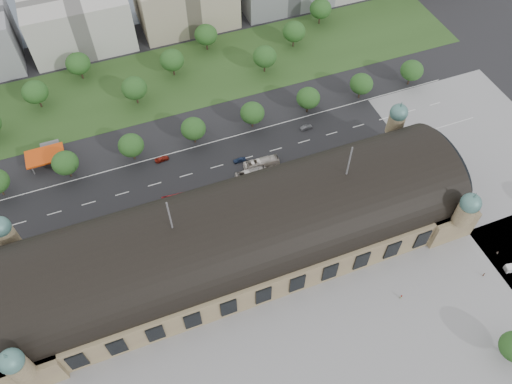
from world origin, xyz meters
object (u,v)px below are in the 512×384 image
object	(u,v)px
pedestrian_0	(401,297)
parked_car_3	(130,220)
parked_car_6	(146,216)
bus_east	(251,174)
bus_west	(180,199)
pedestrian_4	(506,354)
traffic_car_6	(400,131)
traffic_car_4	(239,160)
pedestrian_2	(497,253)
petrol_station	(48,152)
parked_car_5	(108,227)
traffic_car_3	(162,159)
pedestrian_1	(484,275)
parked_car_1	(22,263)
traffic_car_5	(306,127)
parked_car_4	(93,241)
parked_car_2	(40,251)
bus_mid	(261,163)

from	to	relation	value
pedestrian_0	parked_car_3	bearing A→B (deg)	116.27
parked_car_6	bus_east	size ratio (longest dim) A/B	0.37
parked_car_3	bus_west	distance (m)	18.70
parked_car_6	pedestrian_4	bearing A→B (deg)	7.43
traffic_car_6	bus_east	size ratio (longest dim) A/B	0.39
bus_west	bus_east	size ratio (longest dim) A/B	1.09
traffic_car_4	pedestrian_0	size ratio (longest dim) A/B	2.60
pedestrian_2	bus_east	bearing A→B (deg)	0.88
petrol_station	parked_car_3	xyz separation A→B (m)	(22.11, -40.28, -2.28)
parked_car_5	bus_east	distance (m)	53.91
pedestrian_2	traffic_car_4	bearing A→B (deg)	-2.28
traffic_car_3	bus_east	xyz separation A→B (m)	(28.81, -19.49, 0.87)
bus_east	pedestrian_1	distance (m)	85.34
parked_car_1	bus_west	world-z (taller)	bus_west
traffic_car_6	pedestrian_2	world-z (taller)	pedestrian_2
parked_car_1	pedestrian_4	distance (m)	151.16
parked_car_5	pedestrian_0	bearing A→B (deg)	25.22
traffic_car_5	parked_car_4	xyz separation A→B (m)	(-88.85, -23.07, -0.06)
pedestrian_0	parked_car_1	bearing A→B (deg)	128.55
traffic_car_3	parked_car_2	size ratio (longest dim) A/B	0.99
parked_car_1	parked_car_6	distance (m)	41.99
traffic_car_6	parked_car_4	size ratio (longest dim) A/B	1.04
bus_mid	pedestrian_0	size ratio (longest dim) A/B	7.43
parked_car_4	pedestrian_2	size ratio (longest dim) A/B	2.52
petrol_station	bus_west	world-z (taller)	petrol_station
pedestrian_0	bus_mid	bearing A→B (deg)	82.95
traffic_car_4	pedestrian_4	distance (m)	107.85
traffic_car_5	bus_east	size ratio (longest dim) A/B	0.41
parked_car_5	pedestrian_1	distance (m)	124.85
traffic_car_3	pedestrian_4	world-z (taller)	pedestrian_4
parked_car_5	traffic_car_6	bearing A→B (deg)	63.21
parked_car_6	traffic_car_4	bearing A→B (deg)	69.59
parked_car_1	bus_west	xyz separation A→B (m)	(54.87, 6.00, 1.12)
pedestrian_4	parked_car_4	bearing A→B (deg)	-103.28
petrol_station	traffic_car_4	size ratio (longest dim) A/B	2.94
parked_car_2	pedestrian_2	world-z (taller)	pedestrian_2
bus_west	bus_mid	bearing A→B (deg)	-75.69
bus_west	traffic_car_3	bearing A→B (deg)	9.05
traffic_car_4	bus_east	size ratio (longest dim) A/B	0.40
parked_car_5	pedestrian_2	size ratio (longest dim) A/B	2.62
parked_car_4	traffic_car_3	bearing A→B (deg)	95.30
traffic_car_3	pedestrian_0	bearing A→B (deg)	-151.77
pedestrian_4	parked_car_1	bearing A→B (deg)	-97.95
traffic_car_3	parked_car_5	distance (m)	34.32
traffic_car_3	bus_west	distance (m)	21.46
bus_west	pedestrian_2	distance (m)	108.68
parked_car_1	parked_car_4	xyz separation A→B (m)	(22.97, 0.00, 0.06)
traffic_car_5	bus_west	size ratio (longest dim) A/B	0.38
parked_car_6	pedestrian_1	world-z (taller)	pedestrian_1
pedestrian_1	parked_car_3	bearing A→B (deg)	108.98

